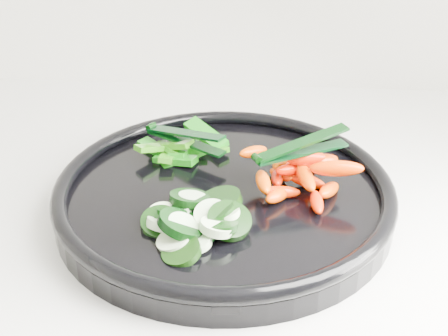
{
  "coord_description": "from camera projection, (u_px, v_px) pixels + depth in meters",
  "views": [
    {
      "loc": [
        -0.49,
        1.05,
        1.32
      ],
      "look_at": [
        -0.53,
        1.63,
        0.99
      ],
      "focal_mm": 50.0,
      "sensor_mm": 36.0,
      "label": 1
    }
  ],
  "objects": [
    {
      "name": "tong_carrot",
      "position": [
        299.0,
        148.0,
        0.67
      ],
      "size": [
        0.11,
        0.07,
        0.02
      ],
      "color": "black",
      "rests_on": "carrot_pile"
    },
    {
      "name": "cucumber_pile",
      "position": [
        191.0,
        219.0,
        0.63
      ],
      "size": [
        0.12,
        0.13,
        0.04
      ],
      "color": "black",
      "rests_on": "veggie_tray"
    },
    {
      "name": "carrot_pile",
      "position": [
        300.0,
        173.0,
        0.69
      ],
      "size": [
        0.14,
        0.14,
        0.05
      ],
      "color": "#FE1E00",
      "rests_on": "veggie_tray"
    },
    {
      "name": "pepper_pile",
      "position": [
        181.0,
        149.0,
        0.76
      ],
      "size": [
        0.12,
        0.1,
        0.03
      ],
      "color": "#0A6A0D",
      "rests_on": "veggie_tray"
    },
    {
      "name": "tong_pepper",
      "position": [
        183.0,
        137.0,
        0.75
      ],
      "size": [
        0.1,
        0.07,
        0.02
      ],
      "color": "black",
      "rests_on": "pepper_pile"
    },
    {
      "name": "veggie_tray",
      "position": [
        224.0,
        195.0,
        0.69
      ],
      "size": [
        0.42,
        0.42,
        0.04
      ],
      "color": "black",
      "rests_on": "counter"
    }
  ]
}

